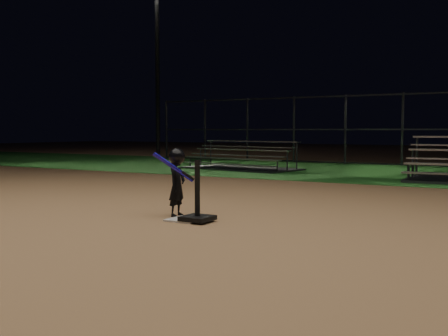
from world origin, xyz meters
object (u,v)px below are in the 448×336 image
Objects in this scene: bleacher_left at (240,164)px; child_batter at (177,180)px; batting_tee at (197,209)px; light_pole_left at (157,53)px; home_plate at (186,220)px.

child_batter is at bearing -56.34° from bleacher_left.
batting_tee is 0.10× the size of light_pole_left.
light_pole_left is at bearing 34.45° from child_batter.
child_batter reaches higher than batting_tee.
light_pole_left is (-12.20, 14.98, 4.77)m from batting_tee.
home_plate is 0.64m from child_batter.
child_batter is 19.30m from light_pole_left.
home_plate is 0.05× the size of light_pole_left.
child_batter is (-0.32, 0.24, 0.50)m from home_plate.
light_pole_left reaches higher than child_batter.
bleacher_left is (-3.96, 8.72, 0.17)m from home_plate.
home_plate is at bearing -51.23° from light_pole_left.
bleacher_left reaches higher than home_plate.
bleacher_left is at bearing 19.23° from child_batter.
child_batter is (-0.53, 0.28, 0.34)m from batting_tee.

